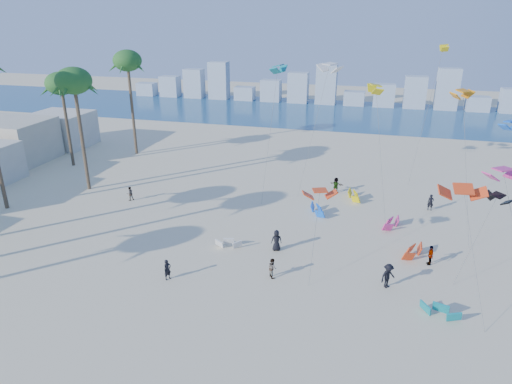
# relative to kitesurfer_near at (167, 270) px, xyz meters

# --- Properties ---
(ground) EXTENTS (220.00, 220.00, 0.00)m
(ground) POSITION_rel_kitesurfer_near_xyz_m (1.77, -7.94, -0.82)
(ground) COLOR beige
(ground) RESTS_ON ground
(ocean) EXTENTS (220.00, 220.00, 0.00)m
(ocean) POSITION_rel_kitesurfer_near_xyz_m (1.77, 64.06, -0.81)
(ocean) COLOR navy
(ocean) RESTS_ON ground
(kitesurfer_near) EXTENTS (0.64, 0.71, 1.64)m
(kitesurfer_near) POSITION_rel_kitesurfer_near_xyz_m (0.00, 0.00, 0.00)
(kitesurfer_near) COLOR black
(kitesurfer_near) RESTS_ON ground
(kitesurfer_mid) EXTENTS (0.93, 0.96, 1.56)m
(kitesurfer_mid) POSITION_rel_kitesurfer_near_xyz_m (7.56, 2.35, -0.04)
(kitesurfer_mid) COLOR gray
(kitesurfer_mid) RESTS_ON ground
(kitesurfers_far) EXTENTS (31.75, 19.28, 1.93)m
(kitesurfers_far) POSITION_rel_kitesurfer_near_xyz_m (10.87, 10.80, 0.07)
(kitesurfers_far) COLOR black
(kitesurfers_far) RESTS_ON ground
(grounded_kites) EXTENTS (19.46, 21.36, 0.90)m
(grounded_kites) POSITION_rel_kitesurfer_near_xyz_m (13.80, 10.98, -0.38)
(grounded_kites) COLOR silver
(grounded_kites) RESTS_ON ground
(flying_kites) EXTENTS (25.87, 32.80, 15.90)m
(flying_kites) POSITION_rel_kitesurfer_near_xyz_m (16.83, 15.97, 9.89)
(flying_kites) COLOR red
(flying_kites) RESTS_ON ground
(distant_skyline) EXTENTS (85.00, 3.00, 8.40)m
(distant_skyline) POSITION_rel_kitesurfer_near_xyz_m (0.58, 74.06, 2.27)
(distant_skyline) COLOR #9EADBF
(distant_skyline) RESTS_ON ground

